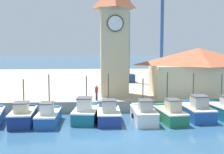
{
  "coord_description": "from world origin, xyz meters",
  "views": [
    {
      "loc": [
        -1.78,
        -23.39,
        7.2
      ],
      "look_at": [
        0.39,
        9.99,
        3.5
      ],
      "focal_mm": 50.0,
      "sensor_mm": 36.0,
      "label": 1
    }
  ],
  "objects_px": {
    "fishing_boat_left_inner": "(48,116)",
    "fishing_boat_right_inner": "(169,113)",
    "fishing_boat_mid_left": "(86,113)",
    "warehouse_right": "(198,71)",
    "fishing_boat_right_outer": "(196,110)",
    "clock_tower": "(114,37)",
    "port_crane_far": "(128,43)",
    "dock_worker_near_tower": "(97,92)",
    "fishing_boat_mid_right": "(144,114)",
    "fishing_boat_left_outer": "(23,116)",
    "fishing_boat_center": "(109,115)",
    "port_crane_near": "(161,31)"
  },
  "relations": [
    {
      "from": "fishing_boat_left_inner",
      "to": "port_crane_near",
      "type": "bearing_deg",
      "value": 57.57
    },
    {
      "from": "fishing_boat_mid_left",
      "to": "port_crane_far",
      "type": "distance_m",
      "value": 20.79
    },
    {
      "from": "fishing_boat_left_outer",
      "to": "fishing_boat_right_inner",
      "type": "height_order",
      "value": "fishing_boat_right_inner"
    },
    {
      "from": "warehouse_right",
      "to": "fishing_boat_left_outer",
      "type": "bearing_deg",
      "value": -157.15
    },
    {
      "from": "port_crane_near",
      "to": "fishing_boat_center",
      "type": "bearing_deg",
      "value": -112.55
    },
    {
      "from": "fishing_boat_center",
      "to": "dock_worker_near_tower",
      "type": "bearing_deg",
      "value": 101.88
    },
    {
      "from": "clock_tower",
      "to": "port_crane_near",
      "type": "xyz_separation_m",
      "value": [
        8.92,
        16.0,
        1.26
      ]
    },
    {
      "from": "fishing_boat_mid_left",
      "to": "dock_worker_near_tower",
      "type": "xyz_separation_m",
      "value": [
        1.08,
        3.87,
        1.26
      ]
    },
    {
      "from": "fishing_boat_mid_left",
      "to": "clock_tower",
      "type": "height_order",
      "value": "clock_tower"
    },
    {
      "from": "dock_worker_near_tower",
      "to": "fishing_boat_right_outer",
      "type": "bearing_deg",
      "value": -21.67
    },
    {
      "from": "fishing_boat_center",
      "to": "fishing_boat_mid_right",
      "type": "bearing_deg",
      "value": 0.5
    },
    {
      "from": "dock_worker_near_tower",
      "to": "warehouse_right",
      "type": "bearing_deg",
      "value": 13.95
    },
    {
      "from": "fishing_boat_mid_right",
      "to": "dock_worker_near_tower",
      "type": "distance_m",
      "value": 6.44
    },
    {
      "from": "fishing_boat_left_outer",
      "to": "clock_tower",
      "type": "distance_m",
      "value": 13.81
    },
    {
      "from": "fishing_boat_mid_left",
      "to": "fishing_boat_center",
      "type": "distance_m",
      "value": 2.26
    },
    {
      "from": "fishing_boat_left_inner",
      "to": "fishing_boat_right_outer",
      "type": "height_order",
      "value": "fishing_boat_left_inner"
    },
    {
      "from": "warehouse_right",
      "to": "fishing_boat_right_outer",
      "type": "bearing_deg",
      "value": -110.07
    },
    {
      "from": "fishing_boat_center",
      "to": "fishing_boat_right_inner",
      "type": "distance_m",
      "value": 5.6
    },
    {
      "from": "fishing_boat_left_inner",
      "to": "port_crane_near",
      "type": "xyz_separation_m",
      "value": [
        15.35,
        24.16,
        8.39
      ]
    },
    {
      "from": "clock_tower",
      "to": "fishing_boat_center",
      "type": "bearing_deg",
      "value": -97.62
    },
    {
      "from": "fishing_boat_mid_left",
      "to": "warehouse_right",
      "type": "xyz_separation_m",
      "value": [
        12.81,
        6.78,
        3.18
      ]
    },
    {
      "from": "port_crane_far",
      "to": "dock_worker_near_tower",
      "type": "distance_m",
      "value": 16.59
    },
    {
      "from": "fishing_boat_center",
      "to": "warehouse_right",
      "type": "height_order",
      "value": "warehouse_right"
    },
    {
      "from": "fishing_boat_left_inner",
      "to": "fishing_boat_right_inner",
      "type": "distance_m",
      "value": 10.95
    },
    {
      "from": "fishing_boat_left_outer",
      "to": "fishing_boat_left_inner",
      "type": "bearing_deg",
      "value": -0.82
    },
    {
      "from": "fishing_boat_right_inner",
      "to": "port_crane_near",
      "type": "relative_size",
      "value": 0.26
    },
    {
      "from": "clock_tower",
      "to": "port_crane_far",
      "type": "relative_size",
      "value": 0.84
    },
    {
      "from": "fishing_boat_left_outer",
      "to": "fishing_boat_right_inner",
      "type": "relative_size",
      "value": 0.89
    },
    {
      "from": "port_crane_near",
      "to": "dock_worker_near_tower",
      "type": "bearing_deg",
      "value": -119.63
    },
    {
      "from": "fishing_boat_right_inner",
      "to": "clock_tower",
      "type": "relative_size",
      "value": 0.36
    },
    {
      "from": "port_crane_far",
      "to": "dock_worker_near_tower",
      "type": "height_order",
      "value": "port_crane_far"
    },
    {
      "from": "fishing_boat_right_inner",
      "to": "fishing_boat_right_outer",
      "type": "bearing_deg",
      "value": 17.29
    },
    {
      "from": "fishing_boat_mid_left",
      "to": "warehouse_right",
      "type": "distance_m",
      "value": 14.84
    },
    {
      "from": "warehouse_right",
      "to": "fishing_boat_mid_left",
      "type": "bearing_deg",
      "value": -152.11
    },
    {
      "from": "fishing_boat_left_inner",
      "to": "warehouse_right",
      "type": "distance_m",
      "value": 18.14
    },
    {
      "from": "fishing_boat_mid_left",
      "to": "fishing_boat_mid_right",
      "type": "bearing_deg",
      "value": -9.17
    },
    {
      "from": "port_crane_far",
      "to": "fishing_boat_left_inner",
      "type": "bearing_deg",
      "value": -115.49
    },
    {
      "from": "fishing_boat_center",
      "to": "fishing_boat_right_inner",
      "type": "xyz_separation_m",
      "value": [
        5.6,
        0.2,
        -0.02
      ]
    },
    {
      "from": "fishing_boat_right_outer",
      "to": "clock_tower",
      "type": "height_order",
      "value": "clock_tower"
    },
    {
      "from": "clock_tower",
      "to": "dock_worker_near_tower",
      "type": "bearing_deg",
      "value": -121.94
    },
    {
      "from": "fishing_boat_right_inner",
      "to": "dock_worker_near_tower",
      "type": "height_order",
      "value": "fishing_boat_right_inner"
    },
    {
      "from": "fishing_boat_right_outer",
      "to": "fishing_boat_mid_left",
      "type": "bearing_deg",
      "value": -179.09
    },
    {
      "from": "fishing_boat_mid_left",
      "to": "warehouse_right",
      "type": "relative_size",
      "value": 0.45
    },
    {
      "from": "clock_tower",
      "to": "dock_worker_near_tower",
      "type": "xyz_separation_m",
      "value": [
        -2.08,
        -3.33,
        -5.81
      ]
    },
    {
      "from": "fishing_boat_mid_right",
      "to": "fishing_boat_mid_left",
      "type": "bearing_deg",
      "value": 170.83
    },
    {
      "from": "fishing_boat_center",
      "to": "clock_tower",
      "type": "xyz_separation_m",
      "value": [
        1.08,
        8.08,
        7.08
      ]
    },
    {
      "from": "fishing_boat_right_inner",
      "to": "clock_tower",
      "type": "height_order",
      "value": "clock_tower"
    },
    {
      "from": "fishing_boat_left_inner",
      "to": "fishing_boat_left_outer",
      "type": "bearing_deg",
      "value": 179.18
    },
    {
      "from": "fishing_boat_right_outer",
      "to": "warehouse_right",
      "type": "xyz_separation_m",
      "value": [
        2.42,
        6.62,
        3.15
      ]
    },
    {
      "from": "fishing_boat_right_outer",
      "to": "dock_worker_near_tower",
      "type": "relative_size",
      "value": 3.21
    }
  ]
}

